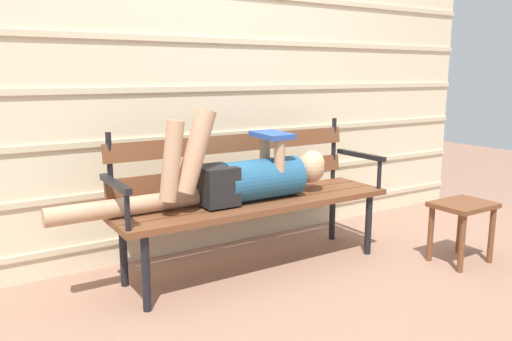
# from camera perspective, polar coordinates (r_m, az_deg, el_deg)

# --- Properties ---
(ground_plane) EXTENTS (12.00, 12.00, 0.00)m
(ground_plane) POSITION_cam_1_polar(r_m,az_deg,el_deg) (3.06, 1.53, -11.99)
(ground_plane) COLOR #936B56
(house_siding) EXTENTS (4.85, 0.08, 2.50)m
(house_siding) POSITION_cam_1_polar(r_m,az_deg,el_deg) (3.42, -5.05, 11.94)
(house_siding) COLOR beige
(house_siding) RESTS_ON ground
(park_bench) EXTENTS (1.76, 0.48, 0.88)m
(park_bench) POSITION_cam_1_polar(r_m,az_deg,el_deg) (3.08, -0.69, -2.24)
(park_bench) COLOR brown
(park_bench) RESTS_ON ground
(reclining_person) EXTENTS (1.71, 0.26, 0.58)m
(reclining_person) POSITION_cam_1_polar(r_m,az_deg,el_deg) (2.94, -1.72, -0.68)
(reclining_person) COLOR #23567A
(footstool) EXTENTS (0.38, 0.29, 0.39)m
(footstool) POSITION_cam_1_polar(r_m,az_deg,el_deg) (3.44, 22.51, -4.81)
(footstool) COLOR brown
(footstool) RESTS_ON ground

